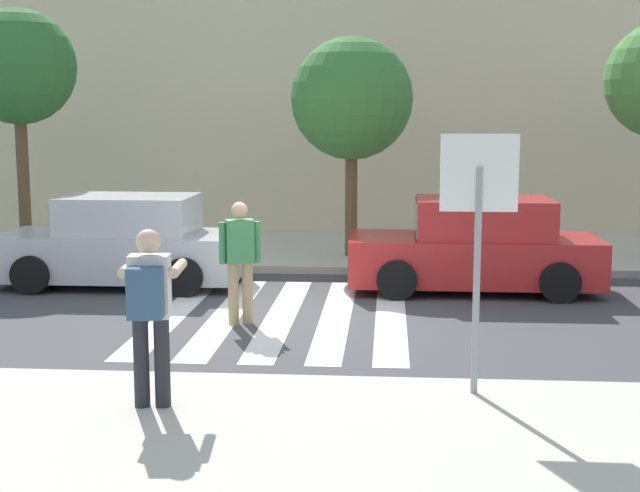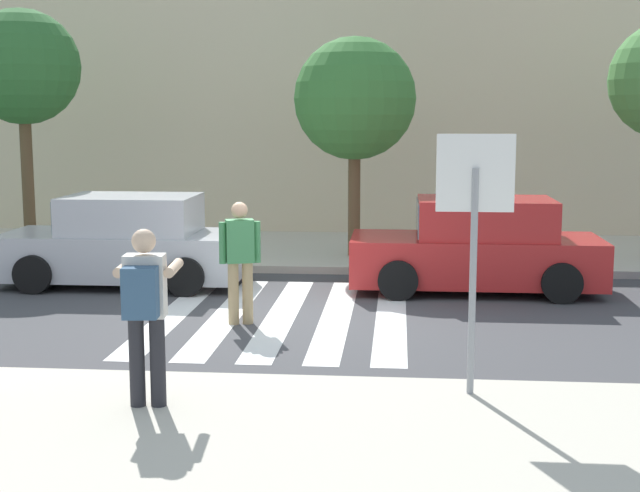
{
  "view_description": "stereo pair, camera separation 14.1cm",
  "coord_description": "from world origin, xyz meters",
  "px_view_note": "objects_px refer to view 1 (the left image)",
  "views": [
    {
      "loc": [
        1.55,
        -12.46,
        2.95
      ],
      "look_at": [
        0.6,
        -0.2,
        1.1
      ],
      "focal_mm": 50.0,
      "sensor_mm": 36.0,
      "label": 1
    },
    {
      "loc": [
        1.69,
        -12.45,
        2.95
      ],
      "look_at": [
        0.6,
        -0.2,
        1.1
      ],
      "focal_mm": 50.0,
      "sensor_mm": 36.0,
      "label": 2
    }
  ],
  "objects_px": {
    "parked_car_silver": "(124,244)",
    "street_tree_center": "(352,99)",
    "stop_sign": "(479,206)",
    "pedestrian_crossing": "(240,256)",
    "street_tree_west": "(18,68)",
    "photographer_with_backpack": "(150,303)",
    "parked_car_red": "(476,248)"
  },
  "relations": [
    {
      "from": "parked_car_silver",
      "to": "street_tree_center",
      "type": "height_order",
      "value": "street_tree_center"
    },
    {
      "from": "stop_sign",
      "to": "pedestrian_crossing",
      "type": "xyz_separation_m",
      "value": [
        -2.94,
        3.3,
        -1.06
      ]
    },
    {
      "from": "stop_sign",
      "to": "street_tree_center",
      "type": "bearing_deg",
      "value": 100.59
    },
    {
      "from": "street_tree_west",
      "to": "photographer_with_backpack",
      "type": "bearing_deg",
      "value": -61.33
    },
    {
      "from": "pedestrian_crossing",
      "to": "street_tree_center",
      "type": "xyz_separation_m",
      "value": [
        1.32,
        5.34,
        2.22
      ]
    },
    {
      "from": "parked_car_silver",
      "to": "street_tree_center",
      "type": "distance_m",
      "value": 5.25
    },
    {
      "from": "stop_sign",
      "to": "parked_car_silver",
      "type": "bearing_deg",
      "value": 132.13
    },
    {
      "from": "stop_sign",
      "to": "parked_car_silver",
      "type": "distance_m",
      "value": 8.15
    },
    {
      "from": "parked_car_red",
      "to": "street_tree_west",
      "type": "height_order",
      "value": "street_tree_west"
    },
    {
      "from": "parked_car_red",
      "to": "street_tree_center",
      "type": "xyz_separation_m",
      "value": [
        -2.19,
        2.68,
        2.47
      ]
    },
    {
      "from": "stop_sign",
      "to": "parked_car_silver",
      "type": "height_order",
      "value": "stop_sign"
    },
    {
      "from": "pedestrian_crossing",
      "to": "parked_car_silver",
      "type": "xyz_separation_m",
      "value": [
        -2.46,
        2.66,
        -0.25
      ]
    },
    {
      "from": "street_tree_center",
      "to": "stop_sign",
      "type": "bearing_deg",
      "value": -79.41
    },
    {
      "from": "photographer_with_backpack",
      "to": "pedestrian_crossing",
      "type": "relative_size",
      "value": 1.0
    },
    {
      "from": "parked_car_silver",
      "to": "street_tree_center",
      "type": "bearing_deg",
      "value": 35.39
    },
    {
      "from": "photographer_with_backpack",
      "to": "street_tree_west",
      "type": "height_order",
      "value": "street_tree_west"
    },
    {
      "from": "street_tree_west",
      "to": "street_tree_center",
      "type": "height_order",
      "value": "street_tree_west"
    },
    {
      "from": "street_tree_center",
      "to": "parked_car_red",
      "type": "bearing_deg",
      "value": -50.75
    },
    {
      "from": "stop_sign",
      "to": "street_tree_west",
      "type": "xyz_separation_m",
      "value": [
        -8.26,
        8.67,
        1.78
      ]
    },
    {
      "from": "pedestrian_crossing",
      "to": "stop_sign",
      "type": "bearing_deg",
      "value": -48.37
    },
    {
      "from": "photographer_with_backpack",
      "to": "street_tree_center",
      "type": "xyz_separation_m",
      "value": [
        1.51,
        9.35,
        2.03
      ]
    },
    {
      "from": "photographer_with_backpack",
      "to": "street_tree_west",
      "type": "bearing_deg",
      "value": 118.67
    },
    {
      "from": "stop_sign",
      "to": "parked_car_silver",
      "type": "xyz_separation_m",
      "value": [
        -5.39,
        5.96,
        -1.31
      ]
    },
    {
      "from": "parked_car_silver",
      "to": "street_tree_west",
      "type": "bearing_deg",
      "value": 136.55
    },
    {
      "from": "stop_sign",
      "to": "street_tree_center",
      "type": "distance_m",
      "value": 8.87
    },
    {
      "from": "parked_car_silver",
      "to": "street_tree_west",
      "type": "distance_m",
      "value": 5.01
    },
    {
      "from": "photographer_with_backpack",
      "to": "street_tree_center",
      "type": "bearing_deg",
      "value": 80.82
    },
    {
      "from": "photographer_with_backpack",
      "to": "pedestrian_crossing",
      "type": "bearing_deg",
      "value": 87.26
    },
    {
      "from": "parked_car_silver",
      "to": "parked_car_red",
      "type": "bearing_deg",
      "value": 0.0
    },
    {
      "from": "parked_car_red",
      "to": "street_tree_west",
      "type": "relative_size",
      "value": 0.84
    },
    {
      "from": "stop_sign",
      "to": "street_tree_west",
      "type": "bearing_deg",
      "value": 133.58
    },
    {
      "from": "stop_sign",
      "to": "parked_car_red",
      "type": "xyz_separation_m",
      "value": [
        0.58,
        5.96,
        -1.31
      ]
    }
  ]
}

